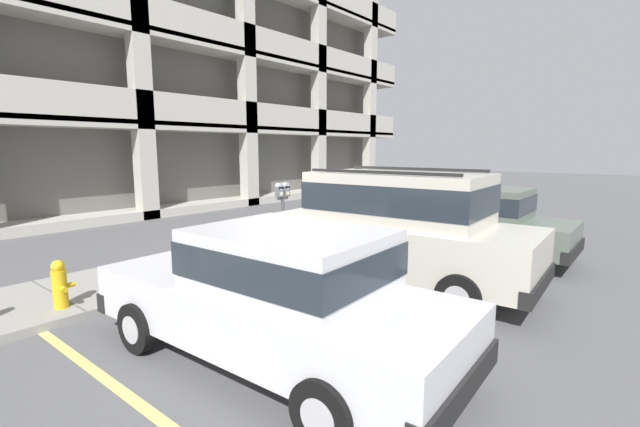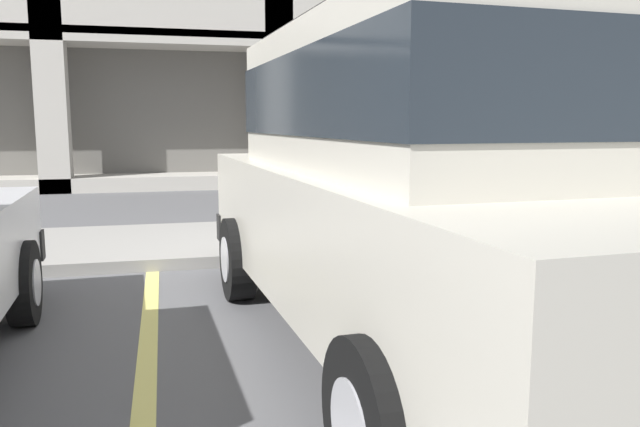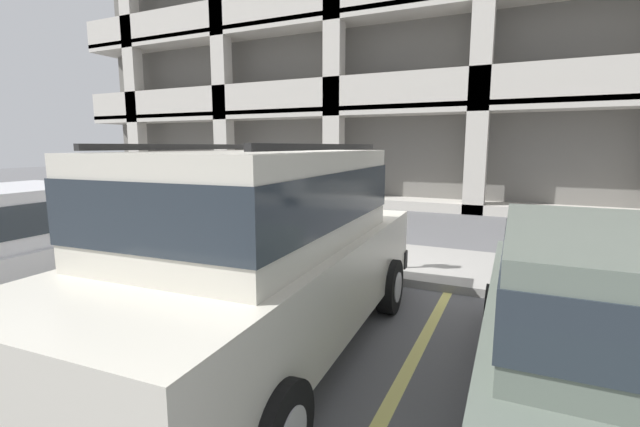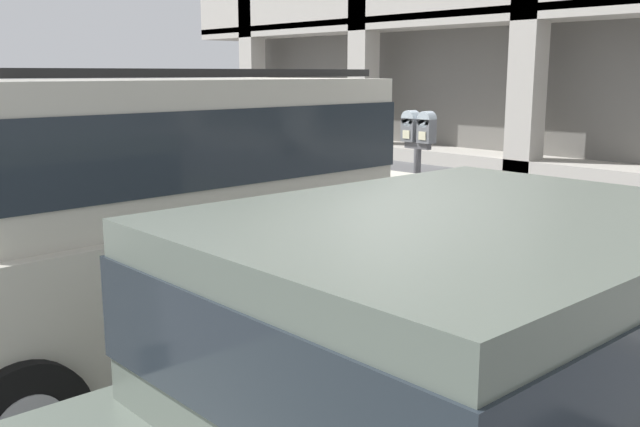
{
  "view_description": "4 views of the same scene",
  "coord_description": "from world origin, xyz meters",
  "px_view_note": "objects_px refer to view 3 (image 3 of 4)",
  "views": [
    {
      "loc": [
        -6.33,
        -5.95,
        2.39
      ],
      "look_at": [
        0.31,
        -0.5,
        1.07
      ],
      "focal_mm": 24.0,
      "sensor_mm": 36.0,
      "label": 1
    },
    {
      "loc": [
        -1.38,
        -5.82,
        1.41
      ],
      "look_at": [
        -0.22,
        -1.19,
        0.72
      ],
      "focal_mm": 35.0,
      "sensor_mm": 36.0,
      "label": 2
    },
    {
      "loc": [
        2.34,
        -5.69,
        2.02
      ],
      "look_at": [
        0.09,
        -0.92,
        1.18
      ],
      "focal_mm": 24.0,
      "sensor_mm": 36.0,
      "label": 3
    },
    {
      "loc": [
        4.49,
        -4.75,
        2.01
      ],
      "look_at": [
        -0.06,
        -0.74,
        0.81
      ],
      "focal_mm": 40.0,
      "sensor_mm": 36.0,
      "label": 4
    }
  ],
  "objects_px": {
    "parking_meter_near": "(356,196)",
    "parking_meter_far": "(88,185)",
    "dark_hatchback": "(629,339)",
    "silver_suv": "(263,245)",
    "red_sedan": "(16,246)",
    "fire_hydrant": "(164,224)"
  },
  "relations": [
    {
      "from": "silver_suv",
      "to": "dark_hatchback",
      "type": "height_order",
      "value": "silver_suv"
    },
    {
      "from": "parking_meter_near",
      "to": "parking_meter_far",
      "type": "relative_size",
      "value": 1.08
    },
    {
      "from": "dark_hatchback",
      "to": "parking_meter_near",
      "type": "distance_m",
      "value": 4.16
    },
    {
      "from": "silver_suv",
      "to": "parking_meter_far",
      "type": "bearing_deg",
      "value": 152.99
    },
    {
      "from": "dark_hatchback",
      "to": "silver_suv",
      "type": "bearing_deg",
      "value": 174.36
    },
    {
      "from": "red_sedan",
      "to": "parking_meter_near",
      "type": "xyz_separation_m",
      "value": [
        3.22,
        3.06,
        0.45
      ]
    },
    {
      "from": "silver_suv",
      "to": "parking_meter_far",
      "type": "height_order",
      "value": "silver_suv"
    },
    {
      "from": "red_sedan",
      "to": "parking_meter_near",
      "type": "bearing_deg",
      "value": 41.16
    },
    {
      "from": "dark_hatchback",
      "to": "fire_hydrant",
      "type": "xyz_separation_m",
      "value": [
        -7.17,
        3.22,
        -0.36
      ]
    },
    {
      "from": "fire_hydrant",
      "to": "red_sedan",
      "type": "bearing_deg",
      "value": -73.01
    },
    {
      "from": "parking_meter_near",
      "to": "parking_meter_far",
      "type": "xyz_separation_m",
      "value": [
        -6.07,
        0.03,
        -0.08
      ]
    },
    {
      "from": "silver_suv",
      "to": "dark_hatchback",
      "type": "xyz_separation_m",
      "value": [
        2.87,
        -0.24,
        -0.27
      ]
    },
    {
      "from": "silver_suv",
      "to": "red_sedan",
      "type": "distance_m",
      "value": 3.31
    },
    {
      "from": "red_sedan",
      "to": "dark_hatchback",
      "type": "xyz_separation_m",
      "value": [
        6.15,
        0.14,
        0.0
      ]
    },
    {
      "from": "silver_suv",
      "to": "red_sedan",
      "type": "relative_size",
      "value": 1.07
    },
    {
      "from": "red_sedan",
      "to": "parking_meter_near",
      "type": "height_order",
      "value": "parking_meter_near"
    },
    {
      "from": "parking_meter_far",
      "to": "fire_hydrant",
      "type": "height_order",
      "value": "parking_meter_far"
    },
    {
      "from": "parking_meter_near",
      "to": "fire_hydrant",
      "type": "height_order",
      "value": "parking_meter_near"
    },
    {
      "from": "red_sedan",
      "to": "parking_meter_far",
      "type": "xyz_separation_m",
      "value": [
        -2.84,
        3.09,
        0.37
      ]
    },
    {
      "from": "silver_suv",
      "to": "parking_meter_far",
      "type": "xyz_separation_m",
      "value": [
        -6.12,
        2.71,
        0.1
      ]
    },
    {
      "from": "dark_hatchback",
      "to": "parking_meter_near",
      "type": "xyz_separation_m",
      "value": [
        -2.92,
        2.92,
        0.45
      ]
    },
    {
      "from": "parking_meter_far",
      "to": "dark_hatchback",
      "type": "bearing_deg",
      "value": -18.19
    }
  ]
}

